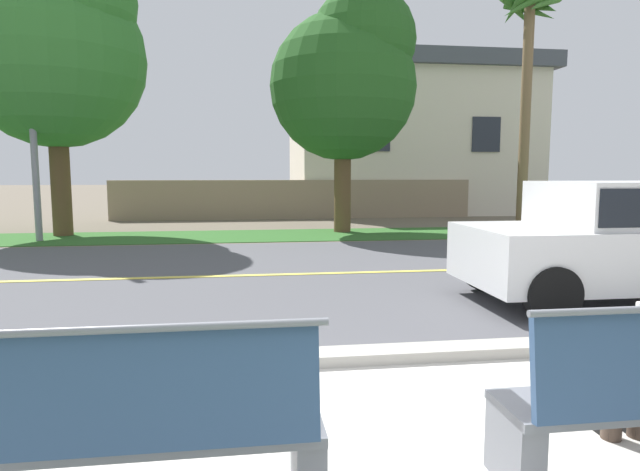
% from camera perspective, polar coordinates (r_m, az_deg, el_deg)
% --- Properties ---
extents(ground_plane, '(140.00, 140.00, 0.00)m').
position_cam_1_polar(ground_plane, '(10.28, -3.19, -2.61)').
color(ground_plane, '#665B4C').
extents(curb_edge, '(44.00, 0.30, 0.11)m').
position_cam_1_polar(curb_edge, '(4.81, 2.55, -12.71)').
color(curb_edge, '#ADA89E').
rests_on(curb_edge, ground_plane).
extents(street_asphalt, '(52.00, 8.00, 0.01)m').
position_cam_1_polar(street_asphalt, '(8.80, -2.38, -4.13)').
color(street_asphalt, '#515156').
rests_on(street_asphalt, ground_plane).
extents(road_centre_line, '(48.00, 0.14, 0.01)m').
position_cam_1_polar(road_centre_line, '(8.80, -2.38, -4.10)').
color(road_centre_line, '#E0CC4C').
rests_on(road_centre_line, ground_plane).
extents(far_verge_grass, '(48.00, 2.80, 0.02)m').
position_cam_1_polar(far_verge_grass, '(14.30, -4.54, 0.02)').
color(far_verge_grass, '#2D6026').
rests_on(far_verge_grass, ground_plane).
extents(bench_left, '(2.00, 0.48, 1.01)m').
position_cam_1_polar(bench_left, '(2.78, -21.70, -18.99)').
color(bench_left, slate).
rests_on(bench_left, ground_plane).
extents(car_white_near, '(4.30, 1.86, 1.54)m').
position_cam_1_polar(car_white_near, '(7.96, 30.30, 0.01)').
color(car_white_near, silver).
rests_on(car_white_near, ground_plane).
extents(streetlamp, '(0.24, 2.10, 7.76)m').
position_cam_1_polar(streetlamp, '(15.07, -28.22, 16.38)').
color(streetlamp, gray).
rests_on(streetlamp, ground_plane).
extents(shade_tree_left, '(4.58, 4.58, 7.55)m').
position_cam_1_polar(shade_tree_left, '(15.89, -25.99, 17.82)').
color(shade_tree_left, brown).
rests_on(shade_tree_left, ground_plane).
extents(shade_tree_centre, '(3.98, 3.98, 6.57)m').
position_cam_1_polar(shade_tree_centre, '(15.21, 2.99, 16.53)').
color(shade_tree_centre, brown).
rests_on(shade_tree_centre, ground_plane).
extents(palm_tree_tall, '(2.09, 1.98, 7.47)m').
position_cam_1_polar(palm_tree_tall, '(18.99, 21.23, 19.46)').
color(palm_tree_tall, brown).
rests_on(palm_tree_tall, ground_plane).
extents(garden_wall, '(13.00, 0.36, 1.40)m').
position_cam_1_polar(garden_wall, '(19.59, -2.59, 3.84)').
color(garden_wall, gray).
rests_on(garden_wall, ground_plane).
extents(house_across_street, '(10.24, 6.91, 6.22)m').
position_cam_1_polar(house_across_street, '(23.76, 9.08, 10.18)').
color(house_across_street, beige).
rests_on(house_across_street, ground_plane).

